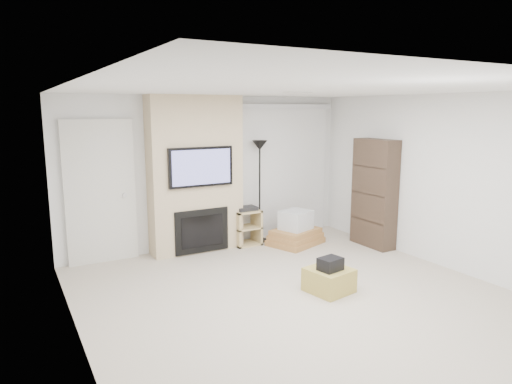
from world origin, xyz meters
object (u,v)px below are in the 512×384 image
floor_lamp (260,162)px  bookshelf (374,193)px  box_stack (296,231)px  ottoman (329,280)px  av_stand (246,225)px

floor_lamp → bookshelf: size_ratio=0.98×
box_stack → bookshelf: bearing=-32.7°
bookshelf → ottoman: bearing=-147.0°
floor_lamp → av_stand: floor_lamp is taller
av_stand → box_stack: av_stand is taller
floor_lamp → av_stand: size_ratio=2.67×
ottoman → av_stand: 2.33m
ottoman → bookshelf: bookshelf is taller
av_stand → box_stack: bearing=-28.0°
av_stand → bookshelf: bookshelf is taller
bookshelf → floor_lamp: bearing=142.8°
ottoman → bookshelf: size_ratio=0.28×
box_stack → ottoman: bearing=-112.5°
av_stand → box_stack: size_ratio=0.64×
ottoman → av_stand: av_stand is taller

